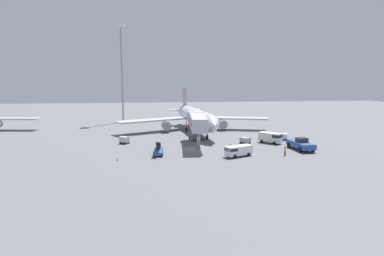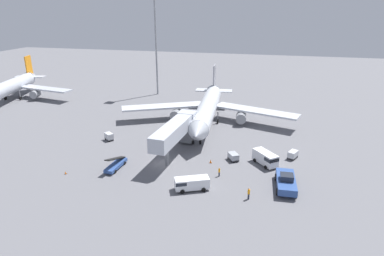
# 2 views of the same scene
# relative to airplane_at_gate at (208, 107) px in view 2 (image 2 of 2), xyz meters

# --- Properties ---
(ground_plane) EXTENTS (300.00, 300.00, 0.00)m
(ground_plane) POSITION_rel_airplane_at_gate_xyz_m (-3.49, -23.39, -4.11)
(ground_plane) COLOR slate
(airplane_at_gate) EXTENTS (43.09, 38.75, 11.74)m
(airplane_at_gate) POSITION_rel_airplane_at_gate_xyz_m (0.00, 0.00, 0.00)
(airplane_at_gate) COLOR silver
(airplane_at_gate) RESTS_ON ground
(jet_bridge) EXTENTS (4.67, 17.13, 6.70)m
(jet_bridge) POSITION_rel_airplane_at_gate_xyz_m (-2.30, -18.64, 0.82)
(jet_bridge) COLOR #B2B7C1
(jet_bridge) RESTS_ON ground
(pushback_tug) EXTENTS (3.34, 7.30, 2.55)m
(pushback_tug) POSITION_rel_airplane_at_gate_xyz_m (17.75, -26.99, -2.94)
(pushback_tug) COLOR #2D4C8E
(pushback_tug) RESTS_ON ground
(belt_loader_truck) EXTENTS (1.97, 5.70, 2.85)m
(belt_loader_truck) POSITION_rel_airplane_at_gate_xyz_m (-11.06, -27.05, -3.38)
(belt_loader_truck) COLOR #2D4C8E
(belt_loader_truck) RESTS_ON ground
(service_van_rear_left) EXTENTS (5.61, 3.88, 1.99)m
(service_van_rear_left) POSITION_rel_airplane_at_gate_xyz_m (3.47, -30.94, -2.97)
(service_van_rear_left) COLOR white
(service_van_rear_left) RESTS_ON ground
(service_van_mid_left) EXTENTS (4.83, 5.17, 2.37)m
(service_van_mid_left) POSITION_rel_airplane_at_gate_xyz_m (14.38, -19.41, -2.77)
(service_van_mid_left) COLOR silver
(service_van_mid_left) RESTS_ON ground
(baggage_cart_far_left) EXTENTS (2.37, 2.25, 1.59)m
(baggage_cart_far_left) POSITION_rel_airplane_at_gate_xyz_m (-18.26, -15.47, -3.24)
(baggage_cart_far_left) COLOR #38383D
(baggage_cart_far_left) RESTS_ON ground
(baggage_cart_rear_right) EXTENTS (2.11, 2.52, 1.48)m
(baggage_cart_rear_right) POSITION_rel_airplane_at_gate_xyz_m (19.25, -15.55, -3.30)
(baggage_cart_rear_right) COLOR #38383D
(baggage_cart_rear_right) RESTS_ON ground
(baggage_cart_outer_left) EXTENTS (2.34, 2.56, 1.36)m
(baggage_cart_outer_left) POSITION_rel_airplane_at_gate_xyz_m (8.57, -18.94, -3.35)
(baggage_cart_outer_left) COLOR #38383D
(baggage_cart_outer_left) RESTS_ON ground
(ground_crew_worker_foreground) EXTENTS (0.44, 0.44, 1.87)m
(ground_crew_worker_foreground) POSITION_rel_airplane_at_gate_xyz_m (12.38, -31.55, -3.12)
(ground_crew_worker_foreground) COLOR #1E2333
(ground_crew_worker_foreground) RESTS_ON ground
(ground_crew_worker_midground) EXTENTS (0.41, 0.41, 1.60)m
(ground_crew_worker_midground) POSITION_rel_airplane_at_gate_xyz_m (7.03, -25.64, -3.27)
(ground_crew_worker_midground) COLOR #1E2333
(ground_crew_worker_midground) RESTS_ON ground
(safety_cone_alpha) EXTENTS (0.44, 0.44, 0.68)m
(safety_cone_alpha) POSITION_rel_airplane_at_gate_xyz_m (4.72, -21.07, -3.78)
(safety_cone_alpha) COLOR black
(safety_cone_alpha) RESTS_ON ground
(safety_cone_bravo) EXTENTS (0.35, 0.35, 0.54)m
(safety_cone_bravo) POSITION_rel_airplane_at_gate_xyz_m (-18.44, -31.06, -3.85)
(safety_cone_bravo) COLOR black
(safety_cone_bravo) RESTS_ON ground
(airplane_background) EXTENTS (36.57, 34.03, 11.44)m
(airplane_background) POSITION_rel_airplane_at_gate_xyz_m (-61.52, 6.70, -0.05)
(airplane_background) COLOR #B7BCC6
(airplane_background) RESTS_ON ground
(apron_light_mast) EXTENTS (2.40, 2.40, 32.74)m
(apron_light_mast) POSITION_rel_airplane_at_gate_xyz_m (-21.27, 24.22, 17.76)
(apron_light_mast) COLOR #93969B
(apron_light_mast) RESTS_ON ground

